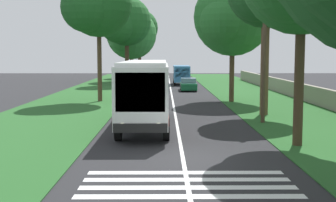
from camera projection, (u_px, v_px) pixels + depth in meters
name	position (u px, v px, depth m)	size (l,w,h in m)	color
ground	(183.00, 159.00, 18.13)	(160.00, 160.00, 0.00)	#262628
grass_verge_left	(61.00, 111.00, 32.99)	(120.00, 8.00, 0.04)	#235623
grass_verge_right	(288.00, 111.00, 33.11)	(120.00, 8.00, 0.04)	#235623
centre_line	(175.00, 111.00, 33.05)	(110.00, 0.16, 0.01)	silver
coach_bus	(145.00, 89.00, 25.65)	(11.16, 2.62, 3.73)	white
zebra_crossing	(188.00, 188.00, 14.21)	(4.05, 6.80, 0.01)	silver
trailing_car_0	(151.00, 91.00, 42.41)	(4.30, 1.78, 1.43)	#B7A893
trailing_car_1	(188.00, 85.00, 51.45)	(4.30, 1.78, 1.43)	#145933
trailing_minibus_0	(181.00, 73.00, 61.73)	(6.00, 2.14, 2.53)	teal
roadside_tree_left_0	(131.00, 35.00, 68.15)	(8.56, 7.45, 10.72)	#4C3826
roadside_tree_left_1	(125.00, 23.00, 60.47)	(8.21, 6.62, 11.60)	#3D2D1E
roadside_tree_left_2	(138.00, 29.00, 79.32)	(7.64, 6.42, 11.77)	#3D2D1E
roadside_tree_left_3	(96.00, 6.00, 38.81)	(6.82, 5.76, 11.18)	#4C3826
roadside_tree_right_3	(231.00, 20.00, 39.06)	(7.98, 6.61, 10.50)	#4C3826
utility_pole	(264.00, 48.00, 26.97)	(0.24, 1.40, 8.60)	#473828
roadside_wall	(313.00, 95.00, 38.04)	(70.00, 0.40, 1.44)	gray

